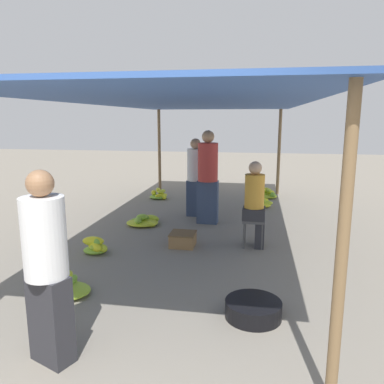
{
  "coord_description": "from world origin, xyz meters",
  "views": [
    {
      "loc": [
        1.05,
        -2.1,
        1.98
      ],
      "look_at": [
        0.0,
        3.91,
        0.77
      ],
      "focal_mm": 35.0,
      "sensor_mm": 36.0,
      "label": 1
    }
  ],
  "objects_px": {
    "banana_pile_left_3": "(159,195)",
    "crate_near": "(183,239)",
    "basin_black": "(253,309)",
    "shopper_walking_far": "(195,176)",
    "vendor_seated": "(256,203)",
    "banana_pile_left_1": "(144,221)",
    "stool": "(253,225)",
    "vendor_foreground": "(47,266)",
    "banana_pile_left_2": "(66,287)",
    "banana_pile_left_0": "(96,246)",
    "shopper_walking_mid": "(208,176)",
    "banana_pile_right_1": "(267,194)",
    "banana_pile_right_0": "(261,203)"
  },
  "relations": [
    {
      "from": "banana_pile_left_2",
      "to": "vendor_seated",
      "type": "bearing_deg",
      "value": 43.87
    },
    {
      "from": "vendor_seated",
      "to": "shopper_walking_mid",
      "type": "relative_size",
      "value": 0.76
    },
    {
      "from": "basin_black",
      "to": "banana_pile_left_1",
      "type": "relative_size",
      "value": 0.92
    },
    {
      "from": "banana_pile_left_1",
      "to": "banana_pile_right_0",
      "type": "xyz_separation_m",
      "value": [
        2.21,
        1.86,
        0.02
      ]
    },
    {
      "from": "banana_pile_left_1",
      "to": "banana_pile_left_3",
      "type": "height_order",
      "value": "banana_pile_left_3"
    },
    {
      "from": "stool",
      "to": "shopper_walking_mid",
      "type": "distance_m",
      "value": 1.6
    },
    {
      "from": "shopper_walking_mid",
      "to": "banana_pile_right_1",
      "type": "bearing_deg",
      "value": 65.09
    },
    {
      "from": "banana_pile_left_2",
      "to": "shopper_walking_far",
      "type": "bearing_deg",
      "value": 76.65
    },
    {
      "from": "vendor_seated",
      "to": "banana_pile_left_2",
      "type": "relative_size",
      "value": 2.43
    },
    {
      "from": "banana_pile_left_0",
      "to": "shopper_walking_mid",
      "type": "relative_size",
      "value": 0.25
    },
    {
      "from": "crate_near",
      "to": "shopper_walking_far",
      "type": "bearing_deg",
      "value": 93.38
    },
    {
      "from": "vendor_seated",
      "to": "crate_near",
      "type": "bearing_deg",
      "value": -171.09
    },
    {
      "from": "banana_pile_right_0",
      "to": "banana_pile_right_1",
      "type": "bearing_deg",
      "value": 81.87
    },
    {
      "from": "shopper_walking_mid",
      "to": "banana_pile_left_0",
      "type": "bearing_deg",
      "value": -126.36
    },
    {
      "from": "banana_pile_left_2",
      "to": "banana_pile_left_0",
      "type": "bearing_deg",
      "value": 99.55
    },
    {
      "from": "stool",
      "to": "banana_pile_left_0",
      "type": "distance_m",
      "value": 2.43
    },
    {
      "from": "banana_pile_left_0",
      "to": "banana_pile_right_1",
      "type": "bearing_deg",
      "value": 59.81
    },
    {
      "from": "banana_pile_left_3",
      "to": "shopper_walking_mid",
      "type": "relative_size",
      "value": 0.28
    },
    {
      "from": "banana_pile_left_0",
      "to": "crate_near",
      "type": "xyz_separation_m",
      "value": [
        1.21,
        0.55,
        -0.0
      ]
    },
    {
      "from": "vendor_foreground",
      "to": "stool",
      "type": "xyz_separation_m",
      "value": [
        1.59,
        3.14,
        -0.48
      ]
    },
    {
      "from": "stool",
      "to": "banana_pile_left_1",
      "type": "distance_m",
      "value": 2.25
    },
    {
      "from": "vendor_foreground",
      "to": "banana_pile_right_1",
      "type": "xyz_separation_m",
      "value": [
        1.89,
        6.89,
        -0.74
      ]
    },
    {
      "from": "vendor_foreground",
      "to": "vendor_seated",
      "type": "height_order",
      "value": "vendor_foreground"
    },
    {
      "from": "banana_pile_left_3",
      "to": "vendor_seated",
      "type": "bearing_deg",
      "value": -53.06
    },
    {
      "from": "banana_pile_left_3",
      "to": "crate_near",
      "type": "bearing_deg",
      "value": -69.19
    },
    {
      "from": "basin_black",
      "to": "shopper_walking_far",
      "type": "height_order",
      "value": "shopper_walking_far"
    },
    {
      "from": "banana_pile_left_3",
      "to": "banana_pile_left_0",
      "type": "bearing_deg",
      "value": -89.21
    },
    {
      "from": "vendor_foreground",
      "to": "banana_pile_left_2",
      "type": "relative_size",
      "value": 2.9
    },
    {
      "from": "stool",
      "to": "banana_pile_left_2",
      "type": "distance_m",
      "value": 2.92
    },
    {
      "from": "shopper_walking_far",
      "to": "banana_pile_right_0",
      "type": "bearing_deg",
      "value": 37.41
    },
    {
      "from": "banana_pile_left_3",
      "to": "banana_pile_right_0",
      "type": "relative_size",
      "value": 0.89
    },
    {
      "from": "vendor_foreground",
      "to": "banana_pile_left_1",
      "type": "distance_m",
      "value": 4.12
    },
    {
      "from": "banana_pile_left_2",
      "to": "banana_pile_right_0",
      "type": "distance_m",
      "value": 5.26
    },
    {
      "from": "banana_pile_left_1",
      "to": "banana_pile_left_3",
      "type": "xyz_separation_m",
      "value": [
        -0.3,
        2.29,
        0.03
      ]
    },
    {
      "from": "banana_pile_left_1",
      "to": "shopper_walking_far",
      "type": "relative_size",
      "value": 0.39
    },
    {
      "from": "stool",
      "to": "banana_pile_left_3",
      "type": "distance_m",
      "value": 3.95
    },
    {
      "from": "vendor_foreground",
      "to": "shopper_walking_far",
      "type": "relative_size",
      "value": 1.01
    },
    {
      "from": "banana_pile_left_1",
      "to": "banana_pile_right_1",
      "type": "height_order",
      "value": "banana_pile_right_1"
    },
    {
      "from": "vendor_seated",
      "to": "crate_near",
      "type": "xyz_separation_m",
      "value": [
        -1.11,
        -0.17,
        -0.6
      ]
    },
    {
      "from": "banana_pile_left_1",
      "to": "shopper_walking_far",
      "type": "distance_m",
      "value": 1.41
    },
    {
      "from": "banana_pile_left_2",
      "to": "shopper_walking_far",
      "type": "height_order",
      "value": "shopper_walking_far"
    },
    {
      "from": "basin_black",
      "to": "banana_pile_left_2",
      "type": "bearing_deg",
      "value": 176.14
    },
    {
      "from": "vendor_foreground",
      "to": "banana_pile_left_1",
      "type": "bearing_deg",
      "value": 96.52
    },
    {
      "from": "stool",
      "to": "banana_pile_right_0",
      "type": "distance_m",
      "value": 2.76
    },
    {
      "from": "basin_black",
      "to": "banana_pile_left_3",
      "type": "height_order",
      "value": "banana_pile_left_3"
    },
    {
      "from": "crate_near",
      "to": "vendor_seated",
      "type": "bearing_deg",
      "value": 8.91
    },
    {
      "from": "vendor_seated",
      "to": "banana_pile_left_1",
      "type": "height_order",
      "value": "vendor_seated"
    },
    {
      "from": "banana_pile_right_1",
      "to": "banana_pile_left_0",
      "type": "bearing_deg",
      "value": -120.19
    },
    {
      "from": "basin_black",
      "to": "banana_pile_left_3",
      "type": "bearing_deg",
      "value": 114.17
    },
    {
      "from": "banana_pile_right_1",
      "to": "vendor_seated",
      "type": "bearing_deg",
      "value": -94.22
    }
  ]
}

